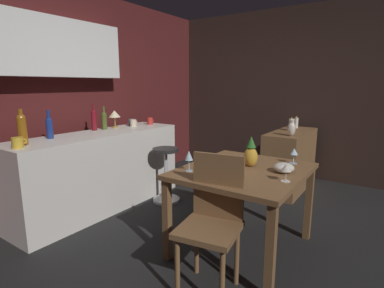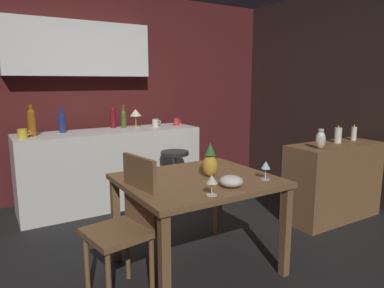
{
  "view_description": "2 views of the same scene",
  "coord_description": "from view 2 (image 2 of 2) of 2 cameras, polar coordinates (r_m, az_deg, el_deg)",
  "views": [
    {
      "loc": [
        -2.3,
        -1.29,
        1.45
      ],
      "look_at": [
        0.23,
        0.43,
        0.84
      ],
      "focal_mm": 28.12,
      "sensor_mm": 36.0,
      "label": 1
    },
    {
      "loc": [
        -1.38,
        -2.46,
        1.47
      ],
      "look_at": [
        0.47,
        0.59,
        0.83
      ],
      "focal_mm": 32.84,
      "sensor_mm": 36.0,
      "label": 2
    }
  ],
  "objects": [
    {
      "name": "ground_plane",
      "position": [
        3.19,
        -1.79,
        -17.33
      ],
      "size": [
        9.0,
        9.0,
        0.0
      ],
      "primitive_type": "plane",
      "color": "black"
    },
    {
      "name": "wall_kitchen_back",
      "position": [
        4.73,
        -15.2,
        9.12
      ],
      "size": [
        5.2,
        0.33,
        2.6
      ],
      "color": "#4C1919",
      "rests_on": "ground_plane"
    },
    {
      "name": "wall_side_right",
      "position": [
        4.81,
        23.86,
        7.28
      ],
      "size": [
        0.1,
        4.4,
        2.6
      ],
      "primitive_type": "cube",
      "color": "#33231E",
      "rests_on": "ground_plane"
    },
    {
      "name": "dining_table",
      "position": [
        2.73,
        0.89,
        -7.34
      ],
      "size": [
        1.12,
        0.98,
        0.74
      ],
      "color": "brown",
      "rests_on": "ground_plane"
    },
    {
      "name": "kitchen_counter",
      "position": [
        4.31,
        -12.91,
        -3.78
      ],
      "size": [
        2.1,
        0.6,
        0.9
      ],
      "primitive_type": "cube",
      "color": "silver",
      "rests_on": "ground_plane"
    },
    {
      "name": "sideboard_cabinet",
      "position": [
        4.09,
        21.92,
        -5.63
      ],
      "size": [
        1.1,
        0.44,
        0.82
      ],
      "primitive_type": "cube",
      "color": "brown",
      "rests_on": "ground_plane"
    },
    {
      "name": "chair_near_window",
      "position": [
        2.49,
        -10.55,
        -12.29
      ],
      "size": [
        0.46,
        0.46,
        0.97
      ],
      "color": "brown",
      "rests_on": "ground_plane"
    },
    {
      "name": "bar_stool",
      "position": [
        4.09,
        -2.78,
        -5.56
      ],
      "size": [
        0.34,
        0.34,
        0.68
      ],
      "color": "#262323",
      "rests_on": "ground_plane"
    },
    {
      "name": "wine_glass_left",
      "position": [
        2.69,
        11.89,
        -3.5
      ],
      "size": [
        0.07,
        0.07,
        0.14
      ],
      "color": "silver",
      "rests_on": "dining_table"
    },
    {
      "name": "wine_glass_right",
      "position": [
        2.28,
        3.26,
        -5.89
      ],
      "size": [
        0.08,
        0.08,
        0.14
      ],
      "color": "silver",
      "rests_on": "dining_table"
    },
    {
      "name": "wine_glass_center",
      "position": [
        2.83,
        -8.4,
        -2.26
      ],
      "size": [
        0.07,
        0.07,
        0.17
      ],
      "color": "silver",
      "rests_on": "dining_table"
    },
    {
      "name": "pineapple_centerpiece",
      "position": [
        2.72,
        2.95,
        -2.94
      ],
      "size": [
        0.12,
        0.12,
        0.27
      ],
      "color": "gold",
      "rests_on": "dining_table"
    },
    {
      "name": "fruit_bowl",
      "position": [
        2.49,
        6.39,
        -6.02
      ],
      "size": [
        0.17,
        0.17,
        0.08
      ],
      "primitive_type": "ellipsoid",
      "color": "beige",
      "rests_on": "dining_table"
    },
    {
      "name": "wine_bottle_amber",
      "position": [
        4.05,
        -24.59,
        3.41
      ],
      "size": [
        0.08,
        0.08,
        0.33
      ],
      "color": "#8C5114",
      "rests_on": "kitchen_counter"
    },
    {
      "name": "wine_bottle_olive",
      "position": [
        4.44,
        -11.05,
        4.19
      ],
      "size": [
        0.07,
        0.07,
        0.28
      ],
      "color": "#475623",
      "rests_on": "kitchen_counter"
    },
    {
      "name": "wine_bottle_ruby",
      "position": [
        4.43,
        -12.71,
        4.36
      ],
      "size": [
        0.06,
        0.06,
        0.32
      ],
      "color": "maroon",
      "rests_on": "kitchen_counter"
    },
    {
      "name": "wine_bottle_cobalt",
      "position": [
        4.2,
        -20.36,
        3.48
      ],
      "size": [
        0.07,
        0.07,
        0.29
      ],
      "color": "navy",
      "rests_on": "kitchen_counter"
    },
    {
      "name": "cup_red",
      "position": [
        4.58,
        -2.51,
        3.61
      ],
      "size": [
        0.11,
        0.07,
        0.09
      ],
      "color": "red",
      "rests_on": "kitchen_counter"
    },
    {
      "name": "cup_mustard",
      "position": [
        3.94,
        -25.81,
        1.52
      ],
      "size": [
        0.13,
        0.1,
        0.1
      ],
      "color": "gold",
      "rests_on": "kitchen_counter"
    },
    {
      "name": "cup_slate",
      "position": [
        4.6,
        -5.8,
        3.57
      ],
      "size": [
        0.11,
        0.07,
        0.09
      ],
      "color": "#515660",
      "rests_on": "kitchen_counter"
    },
    {
      "name": "cup_cream",
      "position": [
        4.49,
        -5.95,
        3.42
      ],
      "size": [
        0.12,
        0.08,
        0.1
      ],
      "color": "beige",
      "rests_on": "kitchen_counter"
    },
    {
      "name": "counter_lamp",
      "position": [
        4.48,
        -9.14,
        4.91
      ],
      "size": [
        0.15,
        0.15,
        0.23
      ],
      "color": "#A58447",
      "rests_on": "kitchen_counter"
    },
    {
      "name": "pillar_candle_tall",
      "position": [
        4.05,
        22.63,
        1.31
      ],
      "size": [
        0.07,
        0.07,
        0.19
      ],
      "color": "white",
      "rests_on": "sideboard_cabinet"
    },
    {
      "name": "pillar_candle_short",
      "position": [
        4.31,
        24.8,
        1.56
      ],
      "size": [
        0.06,
        0.06,
        0.18
      ],
      "color": "white",
      "rests_on": "sideboard_cabinet"
    },
    {
      "name": "vase_ceramic_ivory",
      "position": [
        3.63,
        20.15,
        0.67
      ],
      "size": [
        0.09,
        0.09,
        0.2
      ],
      "color": "beige",
      "rests_on": "sideboard_cabinet"
    }
  ]
}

